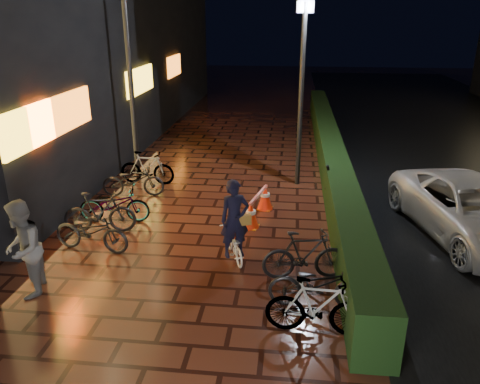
# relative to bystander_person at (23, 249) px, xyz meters

# --- Properties ---
(ground) EXTENTS (80.00, 80.00, 0.00)m
(ground) POSITION_rel_bystander_person_xyz_m (2.69, 0.56, -0.91)
(ground) COLOR #381911
(ground) RESTS_ON ground
(hedge) EXTENTS (0.70, 20.00, 1.00)m
(hedge) POSITION_rel_bystander_person_xyz_m (5.99, 8.56, -0.41)
(hedge) COLOR black
(hedge) RESTS_ON ground
(bystander_person) EXTENTS (0.92, 1.05, 1.83)m
(bystander_person) POSITION_rel_bystander_person_xyz_m (0.00, 0.00, 0.00)
(bystander_person) COLOR #5A5A5D
(bystander_person) RESTS_ON ground
(van) EXTENTS (3.23, 5.19, 1.34)m
(van) POSITION_rel_bystander_person_xyz_m (8.83, 3.31, -0.24)
(van) COLOR silver
(van) RESTS_ON ground
(storefront_block) EXTENTS (12.09, 22.00, 9.00)m
(storefront_block) POSITION_rel_bystander_person_xyz_m (-6.81, 12.06, 3.59)
(storefront_block) COLOR black
(storefront_block) RESTS_ON ground
(lamp_post_hedge) EXTENTS (0.49, 0.24, 5.19)m
(lamp_post_hedge) POSITION_rel_bystander_person_xyz_m (4.91, 6.53, 1.94)
(lamp_post_hedge) COLOR black
(lamp_post_hedge) RESTS_ON ground
(lamp_post_sf) EXTENTS (0.55, 0.17, 5.76)m
(lamp_post_sf) POSITION_rel_bystander_person_xyz_m (-0.19, 6.93, 2.26)
(lamp_post_sf) COLOR black
(lamp_post_sf) RESTS_ON ground
(cyclist) EXTENTS (0.86, 1.30, 1.76)m
(cyclist) POSITION_rel_bystander_person_xyz_m (3.59, 1.69, -0.26)
(cyclist) COLOR white
(cyclist) RESTS_ON ground
(traffic_barrier) EXTENTS (0.70, 1.60, 0.65)m
(traffic_barrier) POSITION_rel_bystander_person_xyz_m (3.92, 3.89, -0.59)
(traffic_barrier) COLOR #FB300D
(traffic_barrier) RESTS_ON ground
(cart_assembly) EXTENTS (0.67, 0.63, 1.14)m
(cart_assembly) POSITION_rel_bystander_person_xyz_m (5.93, 5.18, -0.33)
(cart_assembly) COLOR black
(cart_assembly) RESTS_ON ground
(parked_bikes_storefront) EXTENTS (1.95, 4.99, 1.00)m
(parked_bikes_storefront) POSITION_rel_bystander_person_xyz_m (0.39, 3.70, -0.44)
(parked_bikes_storefront) COLOR black
(parked_bikes_storefront) RESTS_ON ground
(parked_bikes_hedge) EXTENTS (1.93, 2.31, 1.00)m
(parked_bikes_hedge) POSITION_rel_bystander_person_xyz_m (5.16, 0.23, -0.43)
(parked_bikes_hedge) COLOR black
(parked_bikes_hedge) RESTS_ON ground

